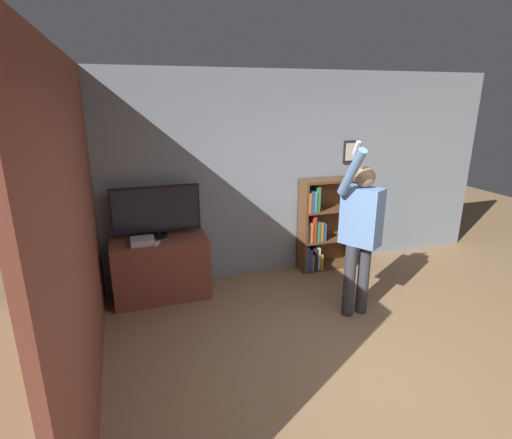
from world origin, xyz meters
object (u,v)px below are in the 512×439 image
bookshelf (322,228)px  game_console (143,241)px  television (156,211)px  person (361,228)px

bookshelf → game_console: bearing=-173.8°
game_console → bookshelf: bookshelf is taller
television → game_console: (-0.19, -0.19, -0.29)m
bookshelf → person: person is taller
game_console → person: person is taller
person → television: bearing=-151.3°
game_console → person: 2.44m
game_console → person: size_ratio=0.13×
person → bookshelf: bearing=139.5°
television → game_console: 0.40m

